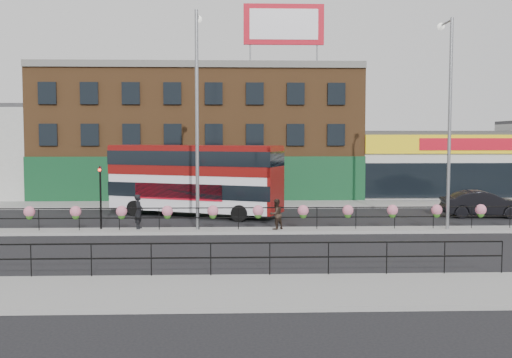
{
  "coord_description": "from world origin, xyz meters",
  "views": [
    {
      "loc": [
        -1.18,
        -30.1,
        4.82
      ],
      "look_at": [
        0.0,
        3.0,
        2.5
      ],
      "focal_mm": 42.0,
      "sensor_mm": 36.0,
      "label": 1
    }
  ],
  "objects_px": {
    "double_decker_bus": "(195,173)",
    "pedestrian_b": "(276,214)",
    "car": "(483,204)",
    "lamp_column_east": "(448,105)",
    "pedestrian_a": "(139,212)",
    "lamp_column_west": "(197,100)"
  },
  "relations": [
    {
      "from": "car",
      "to": "lamp_column_west",
      "type": "distance_m",
      "value": 18.51
    },
    {
      "from": "double_decker_bus",
      "to": "car",
      "type": "relative_size",
      "value": 2.18
    },
    {
      "from": "double_decker_bus",
      "to": "lamp_column_west",
      "type": "bearing_deg",
      "value": -84.76
    },
    {
      "from": "double_decker_bus",
      "to": "lamp_column_east",
      "type": "xyz_separation_m",
      "value": [
        13.28,
        -6.09,
        3.81
      ]
    },
    {
      "from": "lamp_column_east",
      "to": "car",
      "type": "bearing_deg",
      "value": 51.43
    },
    {
      "from": "pedestrian_a",
      "to": "pedestrian_b",
      "type": "xyz_separation_m",
      "value": [
        6.99,
        -0.47,
        -0.1
      ]
    },
    {
      "from": "double_decker_bus",
      "to": "pedestrian_b",
      "type": "bearing_deg",
      "value": -54.31
    },
    {
      "from": "car",
      "to": "pedestrian_b",
      "type": "bearing_deg",
      "value": 117.84
    },
    {
      "from": "lamp_column_west",
      "to": "lamp_column_east",
      "type": "relative_size",
      "value": 1.03
    },
    {
      "from": "car",
      "to": "lamp_column_east",
      "type": "height_order",
      "value": "lamp_column_east"
    },
    {
      "from": "double_decker_bus",
      "to": "pedestrian_a",
      "type": "bearing_deg",
      "value": -113.15
    },
    {
      "from": "pedestrian_a",
      "to": "lamp_column_west",
      "type": "bearing_deg",
      "value": -85.38
    },
    {
      "from": "car",
      "to": "lamp_column_west",
      "type": "relative_size",
      "value": 0.45
    },
    {
      "from": "car",
      "to": "lamp_column_east",
      "type": "bearing_deg",
      "value": 146.74
    },
    {
      "from": "car",
      "to": "lamp_column_east",
      "type": "relative_size",
      "value": 0.47
    },
    {
      "from": "car",
      "to": "lamp_column_east",
      "type": "distance_m",
      "value": 8.7
    },
    {
      "from": "pedestrian_b",
      "to": "pedestrian_a",
      "type": "bearing_deg",
      "value": -37.89
    },
    {
      "from": "lamp_column_east",
      "to": "double_decker_bus",
      "type": "bearing_deg",
      "value": 155.37
    },
    {
      "from": "pedestrian_a",
      "to": "lamp_column_west",
      "type": "xyz_separation_m",
      "value": [
        3.02,
        -0.01,
        5.65
      ]
    },
    {
      "from": "pedestrian_a",
      "to": "lamp_column_east",
      "type": "height_order",
      "value": "lamp_column_east"
    },
    {
      "from": "car",
      "to": "pedestrian_a",
      "type": "bearing_deg",
      "value": 109.1
    },
    {
      "from": "double_decker_bus",
      "to": "lamp_column_west",
      "type": "distance_m",
      "value": 7.1
    }
  ]
}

